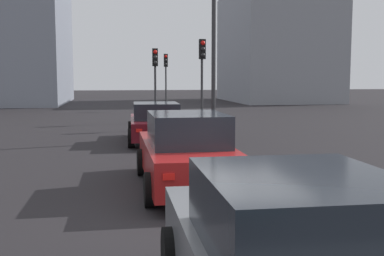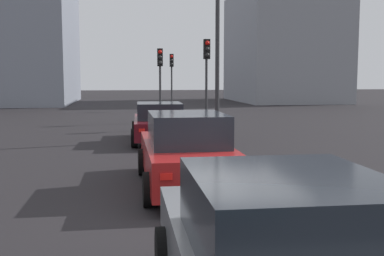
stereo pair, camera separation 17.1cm
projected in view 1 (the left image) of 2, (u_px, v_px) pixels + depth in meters
name	position (u px, v px, depth m)	size (l,w,h in m)	color
ground_plane	(218.00, 226.00, 7.87)	(160.00, 160.00, 0.20)	black
car_maroon_lead	(156.00, 123.00, 17.30)	(4.58, 2.11, 1.44)	#510F16
car_red_second	(186.00, 152.00, 10.08)	(4.66, 1.95, 1.61)	maroon
traffic_light_near_left	(202.00, 64.00, 21.74)	(0.32, 0.29, 4.08)	#2D2D30
traffic_light_near_right	(155.00, 69.00, 24.35)	(0.32, 0.29, 3.82)	#2D2D30
traffic_light_far_left	(166.00, 70.00, 33.57)	(0.32, 0.29, 3.99)	#2D2D30
street_lamp_kerbside	(214.00, 10.00, 17.91)	(0.56, 0.36, 8.40)	#2D2D30
building_facade_left	(276.00, 47.00, 46.57)	(13.14, 8.97, 10.59)	gray
building_facade_center	(20.00, 39.00, 42.60)	(14.70, 7.94, 11.54)	gray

